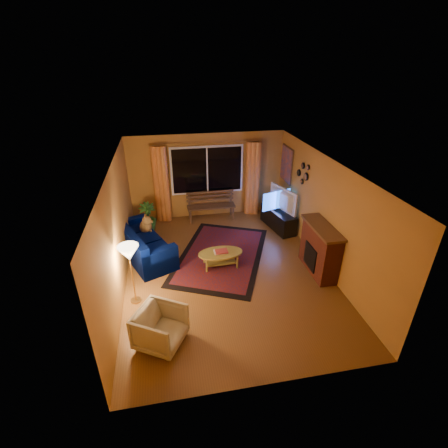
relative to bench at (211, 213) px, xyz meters
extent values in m
cube|color=brown|center=(-0.05, -2.66, -0.22)|extent=(4.50, 6.00, 0.02)
cube|color=white|center=(-0.05, -2.66, 2.30)|extent=(4.50, 6.00, 0.02)
cube|color=#C08337|center=(-0.05, 0.35, 1.04)|extent=(4.50, 0.02, 2.50)
cube|color=#C08337|center=(-2.31, -2.66, 1.04)|extent=(0.02, 6.00, 2.50)
cube|color=#C08337|center=(2.21, -2.66, 1.04)|extent=(0.02, 6.00, 2.50)
cube|color=black|center=(-0.05, 0.29, 1.24)|extent=(2.00, 0.02, 1.30)
cylinder|color=#BF8C3F|center=(-0.05, 0.24, 2.04)|extent=(3.20, 0.03, 0.03)
cylinder|color=orange|center=(-1.40, 0.22, 0.91)|extent=(0.36, 0.36, 2.24)
cylinder|color=orange|center=(1.30, 0.22, 0.91)|extent=(0.36, 0.36, 2.24)
cube|color=#4C321D|center=(0.00, 0.00, 0.00)|extent=(1.42, 0.43, 0.42)
imported|color=#235B1E|center=(-1.85, -0.38, 0.20)|extent=(0.59, 0.59, 0.83)
cube|color=#00093B|center=(-1.91, -1.70, 0.20)|extent=(1.59, 2.19, 0.82)
imported|color=beige|center=(-1.55, -4.55, 0.17)|extent=(0.98, 0.99, 0.76)
cylinder|color=#BF8C3F|center=(-2.05, -3.36, 0.43)|extent=(0.21, 0.21, 1.28)
cube|color=#721101|center=(-0.06, -2.03, -0.20)|extent=(3.00, 3.58, 0.02)
cylinder|color=olive|center=(-0.16, -2.47, -0.02)|extent=(1.06, 1.06, 0.38)
cube|color=black|center=(1.80, -0.89, 0.06)|extent=(0.69, 1.37, 0.54)
imported|color=black|center=(1.80, -0.89, 0.66)|extent=(0.49, 1.12, 0.65)
cube|color=maroon|center=(2.00, -3.06, 0.34)|extent=(0.40, 1.20, 1.10)
cube|color=#D85715|center=(2.17, -0.21, 1.44)|extent=(0.04, 0.76, 0.96)
camera|label=1|loc=(-1.24, -8.70, 4.22)|focal=26.00mm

